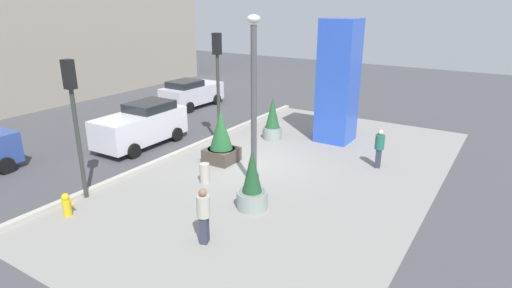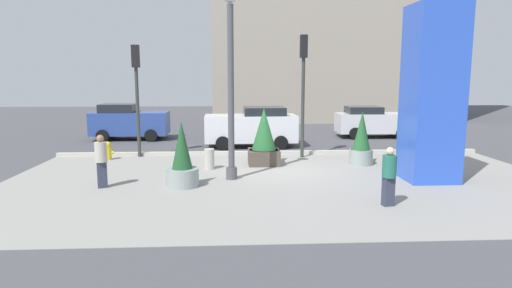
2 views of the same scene
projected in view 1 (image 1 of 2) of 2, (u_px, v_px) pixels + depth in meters
name	position (u px, v px, depth m)	size (l,w,h in m)	color
ground_plane	(176.00, 146.00, 19.13)	(60.00, 60.00, 0.00)	#47474C
plaza_pavement	(293.00, 174.00, 16.08)	(18.00, 10.00, 0.02)	gray
curb_strip	(190.00, 148.00, 18.66)	(18.00, 0.24, 0.16)	#B7B2A8
lamp_post	(254.00, 108.00, 14.17)	(0.44, 0.44, 5.87)	#4C4C51
art_pillar_blue	(338.00, 82.00, 19.03)	(1.55, 1.55, 5.55)	blue
potted_plant_mid_plaza	(221.00, 140.00, 16.96)	(1.18, 1.18, 2.15)	#4C4238
potted_plant_curbside	(273.00, 121.00, 19.82)	(0.87, 0.87, 2.04)	gray
potted_plant_near_left	(252.00, 185.00, 13.19)	(0.99, 0.99, 2.00)	gray
fire_hydrant	(67.00, 205.00, 12.84)	(0.36, 0.26, 0.75)	gold
concrete_bollard	(205.00, 174.00, 15.13)	(0.36, 0.36, 0.75)	#B2ADA3
traffic_light_far_side	(73.00, 107.00, 13.16)	(0.28, 0.42, 4.59)	#333833
traffic_light_corner	(218.00, 72.00, 18.25)	(0.28, 0.42, 4.98)	#333833
car_intersection	(191.00, 93.00, 25.88)	(4.11, 2.05, 1.70)	silver
car_curb_east	(141.00, 125.00, 18.94)	(4.35, 2.09, 1.90)	silver
pedestrian_crossing	(204.00, 213.00, 11.23)	(0.46, 0.46, 1.62)	#33384C
pedestrian_by_curb	(379.00, 147.00, 16.42)	(0.42, 0.42, 1.55)	#33384C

